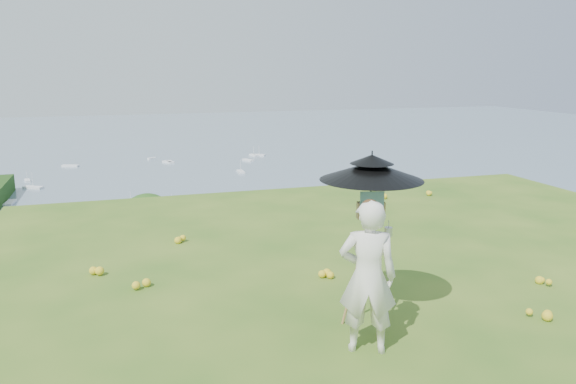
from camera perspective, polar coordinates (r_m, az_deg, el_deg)
name	(u,v)px	position (r m, az deg, el deg)	size (l,w,h in m)	color
ground	(424,280)	(8.96, 13.66, -8.66)	(14.00, 14.00, 0.00)	#37651D
shoreline_tier	(158,327)	(91.10, -13.07, -13.24)	(170.00, 28.00, 8.00)	gray
bay_water	(127,156)	(249.95, -16.00, 3.54)	(700.00, 700.00, 0.00)	slate
slope_trees	(184,301)	(46.10, -10.49, -10.88)	(110.00, 50.00, 6.00)	#264E17
harbor_town	(156,288)	(88.50, -13.28, -9.45)	(110.00, 22.00, 5.00)	silver
moored_boats	(90,197)	(172.31, -19.45, -0.49)	(140.00, 140.00, 0.70)	white
wildflowers	(416,271)	(9.14, 12.88, -7.78)	(10.00, 10.50, 0.12)	yellow
painter	(368,277)	(6.42, 8.10, -8.54)	(0.65, 0.43, 1.78)	silver
field_easel	(369,260)	(7.00, 8.24, -6.87)	(0.67, 0.67, 1.75)	#9D6841
sun_umbrella	(371,183)	(6.77, 8.45, 0.88)	(1.24, 1.24, 0.78)	black
painter_cap	(370,204)	(6.17, 8.34, -1.23)	(0.20, 0.24, 0.10)	pink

